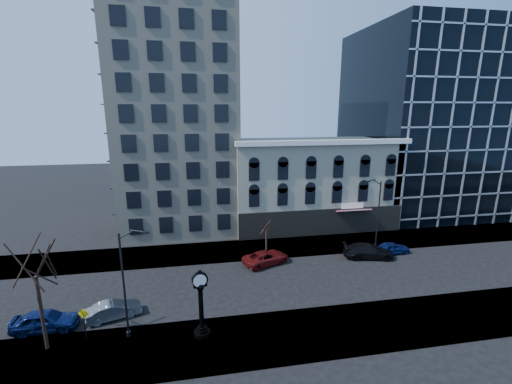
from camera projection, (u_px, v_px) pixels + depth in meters
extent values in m
plane|color=black|center=(243.00, 285.00, 32.42)|extent=(160.00, 160.00, 0.00)
cube|color=gray|center=(233.00, 250.00, 40.06)|extent=(160.00, 6.00, 0.12)
cube|color=gray|center=(258.00, 338.00, 24.76)|extent=(160.00, 6.00, 0.12)
cube|color=#BEB499|center=(176.00, 87.00, 45.05)|extent=(15.00, 15.00, 38.00)
cube|color=gray|center=(311.00, 183.00, 48.33)|extent=(22.00, 10.00, 12.00)
cube|color=white|center=(327.00, 142.00, 41.88)|extent=(22.60, 0.80, 0.60)
cube|color=black|center=(322.00, 222.00, 44.50)|extent=(22.00, 0.30, 3.60)
cube|color=maroon|center=(354.00, 210.00, 44.28)|extent=(4.50, 1.18, 0.55)
cube|color=black|center=(422.00, 123.00, 54.61)|extent=(20.00, 20.00, 28.00)
cylinder|color=black|center=(202.00, 333.00, 25.00)|extent=(1.18, 1.18, 0.32)
cylinder|color=black|center=(202.00, 330.00, 24.93)|extent=(0.86, 0.86, 0.21)
cylinder|color=black|center=(202.00, 327.00, 24.89)|extent=(0.64, 0.64, 0.17)
cylinder|color=black|center=(201.00, 307.00, 24.50)|extent=(0.34, 0.34, 3.12)
sphere|color=black|center=(200.00, 286.00, 24.10)|extent=(0.60, 0.60, 0.60)
cube|color=black|center=(200.00, 285.00, 24.08)|extent=(1.00, 0.45, 0.27)
cylinder|color=black|center=(200.00, 280.00, 23.97)|extent=(1.17, 0.59, 1.12)
cylinder|color=white|center=(200.00, 281.00, 23.80)|extent=(0.92, 0.24, 0.95)
cylinder|color=white|center=(200.00, 278.00, 24.15)|extent=(0.92, 0.24, 0.95)
sphere|color=black|center=(200.00, 271.00, 23.82)|extent=(0.21, 0.21, 0.21)
cylinder|color=black|center=(124.00, 287.00, 23.99)|extent=(0.15, 0.15, 7.94)
cylinder|color=black|center=(129.00, 334.00, 24.90)|extent=(0.33, 0.33, 0.37)
cube|color=black|center=(143.00, 233.00, 22.81)|extent=(0.55, 0.34, 0.13)
cylinder|color=black|center=(378.00, 215.00, 40.05)|extent=(0.15, 0.15, 8.01)
cylinder|color=black|center=(375.00, 245.00, 40.96)|extent=(0.34, 0.34, 0.37)
cube|color=black|center=(369.00, 181.00, 38.42)|extent=(0.54, 0.30, 0.13)
cylinder|color=#311F18|center=(42.00, 313.00, 23.02)|extent=(0.24, 0.24, 5.45)
cylinder|color=#311F18|center=(266.00, 241.00, 39.27)|extent=(0.22, 0.22, 2.66)
cylinder|color=black|center=(85.00, 325.00, 24.32)|extent=(0.06, 0.06, 2.27)
cube|color=yellow|center=(83.00, 314.00, 24.10)|extent=(0.79, 0.23, 0.80)
imported|color=#0C194C|center=(45.00, 320.00, 25.63)|extent=(4.68, 1.92, 1.59)
imported|color=#595B60|center=(114.00, 310.00, 27.14)|extent=(4.38, 2.64, 1.36)
imported|color=maroon|center=(266.00, 258.00, 36.61)|extent=(5.64, 4.09, 1.42)
imported|color=black|center=(368.00, 251.00, 38.08)|extent=(5.86, 3.36, 1.60)
imported|color=#0C194C|center=(392.00, 248.00, 39.20)|extent=(4.18, 2.02, 1.38)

